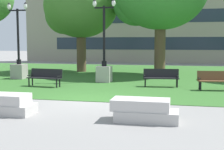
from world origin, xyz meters
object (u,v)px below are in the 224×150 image
(park_bench_far_left, at_px, (45,76))
(park_bench_far_right, at_px, (217,79))
(lamp_post_left, at_px, (104,65))
(concrete_block_left, at_px, (144,110))
(park_bench_near_left, at_px, (161,76))
(lamp_post_center, at_px, (19,63))
(concrete_block_center, at_px, (4,104))

(park_bench_far_left, xyz_separation_m, park_bench_far_right, (8.49, 0.53, 0.00))
(lamp_post_left, bearing_deg, park_bench_far_right, -18.24)
(concrete_block_left, xyz_separation_m, lamp_post_left, (-3.27, 8.49, 0.68))
(park_bench_near_left, height_order, park_bench_far_left, same)
(concrete_block_left, relative_size, lamp_post_center, 0.40)
(lamp_post_left, bearing_deg, park_bench_near_left, -21.19)
(concrete_block_left, relative_size, park_bench_far_right, 1.03)
(concrete_block_left, bearing_deg, park_bench_far_right, 67.45)
(concrete_block_center, bearing_deg, park_bench_far_left, 102.50)
(park_bench_far_left, height_order, park_bench_far_right, same)
(park_bench_far_right, bearing_deg, concrete_block_left, -112.55)
(park_bench_near_left, bearing_deg, park_bench_far_right, -14.42)
(concrete_block_center, bearing_deg, lamp_post_left, 82.14)
(park_bench_far_left, distance_m, lamp_post_left, 3.57)
(concrete_block_center, bearing_deg, park_bench_far_right, 42.47)
(concrete_block_left, height_order, park_bench_near_left, park_bench_near_left)
(park_bench_near_left, distance_m, lamp_post_left, 3.59)
(lamp_post_left, bearing_deg, park_bench_far_left, -135.07)
(park_bench_far_right, height_order, lamp_post_left, lamp_post_left)
(park_bench_far_left, bearing_deg, lamp_post_left, 44.93)
(lamp_post_center, bearing_deg, concrete_block_center, -63.70)
(concrete_block_center, distance_m, lamp_post_left, 8.63)
(park_bench_far_left, height_order, lamp_post_center, lamp_post_center)
(park_bench_near_left, xyz_separation_m, park_bench_far_right, (2.66, -0.68, 0.00))
(park_bench_far_right, xyz_separation_m, lamp_post_left, (-5.98, 1.97, 0.45))
(concrete_block_center, xyz_separation_m, lamp_post_center, (-4.44, 8.98, 0.68))
(concrete_block_center, relative_size, concrete_block_left, 0.97)
(park_bench_near_left, relative_size, park_bench_far_left, 1.00)
(concrete_block_center, relative_size, lamp_post_left, 0.39)
(concrete_block_center, height_order, concrete_block_left, same)
(park_bench_far_left, relative_size, park_bench_far_right, 1.00)
(park_bench_far_left, distance_m, lamp_post_center, 4.31)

